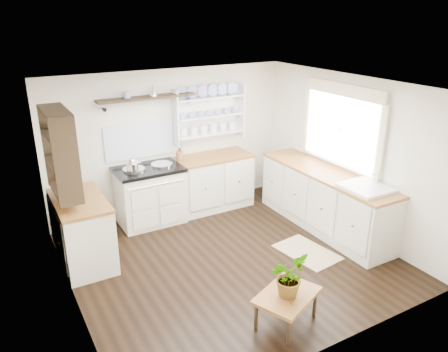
# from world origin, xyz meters

# --- Properties ---
(floor) EXTENTS (4.00, 3.80, 0.01)m
(floor) POSITION_xyz_m (0.00, 0.00, 0.00)
(floor) COLOR black
(floor) RESTS_ON ground
(wall_back) EXTENTS (4.00, 0.02, 2.30)m
(wall_back) POSITION_xyz_m (0.00, 1.90, 1.15)
(wall_back) COLOR #EDE5CC
(wall_back) RESTS_ON ground
(wall_right) EXTENTS (0.02, 3.80, 2.30)m
(wall_right) POSITION_xyz_m (2.00, 0.00, 1.15)
(wall_right) COLOR #EDE5CC
(wall_right) RESTS_ON ground
(wall_left) EXTENTS (0.02, 3.80, 2.30)m
(wall_left) POSITION_xyz_m (-2.00, 0.00, 1.15)
(wall_left) COLOR #EDE5CC
(wall_left) RESTS_ON ground
(ceiling) EXTENTS (4.00, 3.80, 0.01)m
(ceiling) POSITION_xyz_m (0.00, 0.00, 2.30)
(ceiling) COLOR white
(ceiling) RESTS_ON wall_back
(window) EXTENTS (0.08, 1.55, 1.22)m
(window) POSITION_xyz_m (1.95, 0.15, 1.56)
(window) COLOR white
(window) RESTS_ON wall_right
(aga_cooker) EXTENTS (1.01, 0.70, 0.93)m
(aga_cooker) POSITION_xyz_m (-0.53, 1.57, 0.46)
(aga_cooker) COLOR beige
(aga_cooker) RESTS_ON floor
(back_cabinets) EXTENTS (1.27, 0.63, 0.90)m
(back_cabinets) POSITION_xyz_m (0.60, 1.60, 0.46)
(back_cabinets) COLOR beige
(back_cabinets) RESTS_ON floor
(right_cabinets) EXTENTS (0.62, 2.43, 0.90)m
(right_cabinets) POSITION_xyz_m (1.70, 0.10, 0.46)
(right_cabinets) COLOR beige
(right_cabinets) RESTS_ON floor
(belfast_sink) EXTENTS (0.55, 0.60, 0.45)m
(belfast_sink) POSITION_xyz_m (1.70, -0.65, 0.80)
(belfast_sink) COLOR white
(belfast_sink) RESTS_ON right_cabinets
(left_cabinets) EXTENTS (0.62, 1.13, 0.90)m
(left_cabinets) POSITION_xyz_m (-1.70, 0.90, 0.46)
(left_cabinets) COLOR beige
(left_cabinets) RESTS_ON floor
(plate_rack) EXTENTS (1.20, 0.22, 0.90)m
(plate_rack) POSITION_xyz_m (0.65, 1.86, 1.56)
(plate_rack) COLOR white
(plate_rack) RESTS_ON wall_back
(high_shelf) EXTENTS (1.50, 0.29, 0.16)m
(high_shelf) POSITION_xyz_m (-0.40, 1.78, 1.91)
(high_shelf) COLOR black
(high_shelf) RESTS_ON wall_back
(left_shelving) EXTENTS (0.28, 0.80, 1.05)m
(left_shelving) POSITION_xyz_m (-1.84, 0.90, 1.55)
(left_shelving) COLOR black
(left_shelving) RESTS_ON wall_left
(kettle) EXTENTS (0.17, 0.17, 0.20)m
(kettle) POSITION_xyz_m (-0.81, 1.45, 1.03)
(kettle) COLOR silver
(kettle) RESTS_ON aga_cooker
(utensil_crock) EXTENTS (0.11, 0.11, 0.13)m
(utensil_crock) POSITION_xyz_m (0.04, 1.68, 0.97)
(utensil_crock) COLOR brown
(utensil_crock) RESTS_ON back_cabinets
(center_table) EXTENTS (0.81, 0.71, 0.37)m
(center_table) POSITION_xyz_m (-0.14, -1.40, 0.32)
(center_table) COLOR brown
(center_table) RESTS_ON floor
(potted_plant) EXTENTS (0.52, 0.50, 0.43)m
(potted_plant) POSITION_xyz_m (-0.14, -1.40, 0.58)
(potted_plant) COLOR #3F7233
(potted_plant) RESTS_ON center_table
(floor_rug) EXTENTS (0.66, 0.91, 0.02)m
(floor_rug) POSITION_xyz_m (1.00, -0.39, 0.01)
(floor_rug) COLOR #87674E
(floor_rug) RESTS_ON floor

